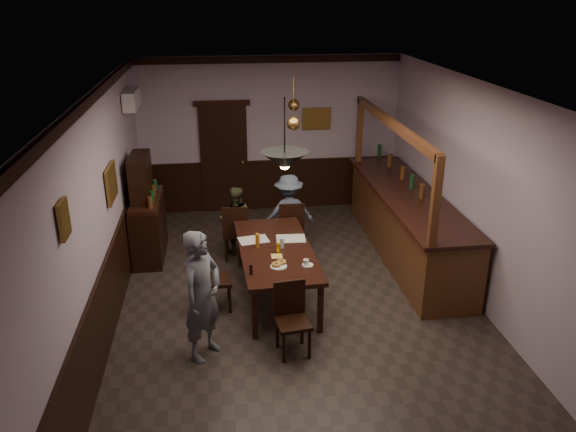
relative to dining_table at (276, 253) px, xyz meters
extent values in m
cube|color=#2D2621|center=(0.28, -0.46, -0.69)|extent=(5.00, 8.00, 0.01)
cube|color=white|center=(0.28, -0.46, 2.31)|extent=(5.00, 8.00, 0.01)
cube|color=#BEA4BB|center=(0.28, 3.54, 0.81)|extent=(5.00, 0.01, 3.00)
cube|color=#BEA4BB|center=(-2.22, -0.46, 0.81)|extent=(0.01, 8.00, 3.00)
cube|color=#BEA4BB|center=(2.78, -0.46, 0.81)|extent=(0.01, 8.00, 3.00)
cube|color=black|center=(0.00, 0.00, 0.03)|extent=(1.08, 2.24, 0.06)
cube|color=black|center=(-0.38, -1.04, -0.34)|extent=(0.07, 0.07, 0.69)
cube|color=black|center=(0.46, -1.00, -0.34)|extent=(0.07, 0.07, 0.69)
cube|color=black|center=(-0.46, 1.00, -0.34)|extent=(0.07, 0.07, 0.69)
cube|color=black|center=(0.38, 1.04, -0.34)|extent=(0.07, 0.07, 0.69)
cube|color=black|center=(-0.50, 1.33, -0.24)|extent=(0.45, 0.45, 0.05)
cube|color=black|center=(-0.52, 1.15, 0.02)|extent=(0.41, 0.07, 0.49)
cube|color=black|center=(-0.32, 1.48, -0.47)|extent=(0.04, 0.04, 0.42)
cube|color=black|center=(-0.65, 1.51, -0.47)|extent=(0.04, 0.04, 0.42)
cube|color=black|center=(-0.35, 1.15, -0.47)|extent=(0.04, 0.04, 0.42)
cube|color=black|center=(-0.68, 1.18, -0.47)|extent=(0.04, 0.04, 0.42)
cube|color=black|center=(0.40, 1.37, -0.24)|extent=(0.43, 0.43, 0.05)
cube|color=black|center=(0.39, 1.18, 0.02)|extent=(0.41, 0.06, 0.49)
cube|color=black|center=(0.57, 1.53, -0.47)|extent=(0.04, 0.04, 0.42)
cube|color=black|center=(0.24, 1.54, -0.47)|extent=(0.04, 0.04, 0.42)
cube|color=black|center=(0.56, 1.19, -0.47)|extent=(0.04, 0.04, 0.42)
cube|color=black|center=(0.22, 1.21, -0.47)|extent=(0.04, 0.04, 0.42)
cube|color=black|center=(0.05, -1.40, -0.27)|extent=(0.44, 0.44, 0.05)
cube|color=black|center=(0.03, -1.22, -0.02)|extent=(0.39, 0.09, 0.46)
cube|color=black|center=(-0.08, -1.58, -0.49)|extent=(0.04, 0.04, 0.40)
cube|color=black|center=(0.23, -1.54, -0.49)|extent=(0.04, 0.04, 0.40)
cube|color=black|center=(-0.12, -1.26, -0.49)|extent=(0.04, 0.04, 0.40)
cube|color=black|center=(0.19, -1.22, -0.49)|extent=(0.04, 0.04, 0.40)
cube|color=black|center=(-0.84, -0.23, -0.25)|extent=(0.41, 0.41, 0.05)
cube|color=black|center=(-1.02, -0.24, 0.01)|extent=(0.05, 0.40, 0.48)
cube|color=black|center=(-0.67, -0.39, -0.48)|extent=(0.04, 0.04, 0.41)
cube|color=black|center=(-0.68, -0.07, -0.48)|extent=(0.04, 0.04, 0.41)
cube|color=black|center=(-1.00, -0.40, -0.48)|extent=(0.04, 0.04, 0.41)
cube|color=black|center=(-1.01, -0.07, -0.48)|extent=(0.04, 0.04, 0.41)
imported|color=slate|center=(-1.00, -1.29, 0.13)|extent=(0.67, 0.71, 1.62)
imported|color=#494A2C|center=(-0.51, 1.53, -0.11)|extent=(0.57, 0.45, 1.15)
imported|color=slate|center=(0.39, 1.57, -0.03)|extent=(0.89, 0.57, 1.31)
cube|color=silver|center=(-0.29, 0.32, 0.07)|extent=(0.47, 0.37, 0.01)
cube|color=silver|center=(0.25, 0.30, 0.07)|extent=(0.44, 0.33, 0.01)
cube|color=#E9B055|center=(-0.01, -0.25, 0.07)|extent=(0.16, 0.16, 0.00)
cylinder|color=white|center=(0.36, -0.57, 0.07)|extent=(0.15, 0.15, 0.01)
imported|color=white|center=(0.34, -0.57, 0.11)|extent=(0.08, 0.08, 0.07)
cylinder|color=white|center=(-0.02, -0.56, 0.07)|extent=(0.22, 0.22, 0.01)
torus|color=#C68C47|center=(-0.05, -0.55, 0.10)|extent=(0.13, 0.13, 0.04)
torus|color=#C68C47|center=(0.02, -0.49, 0.10)|extent=(0.13, 0.13, 0.04)
cylinder|color=gold|center=(0.02, -0.12, 0.12)|extent=(0.07, 0.07, 0.12)
cylinder|color=#BF721E|center=(-0.25, 0.09, 0.16)|extent=(0.06, 0.06, 0.20)
cylinder|color=silver|center=(0.09, 0.01, 0.14)|extent=(0.06, 0.06, 0.15)
cylinder|color=black|center=(-0.39, -0.72, 0.13)|extent=(0.04, 0.04, 0.14)
cube|color=black|center=(-1.92, 1.60, -0.22)|extent=(0.46, 1.30, 0.93)
cube|color=black|center=(-1.92, 1.60, 0.29)|extent=(0.45, 1.25, 0.07)
cube|color=black|center=(-1.97, 1.60, 0.66)|extent=(0.28, 0.84, 0.74)
cube|color=#4A2413|center=(2.28, 1.08, -0.16)|extent=(0.86, 3.99, 1.05)
cube|color=black|center=(2.26, 1.08, 0.38)|extent=(0.95, 4.09, 0.06)
cube|color=#4A2413|center=(1.90, 1.08, 1.55)|extent=(0.10, 3.90, 0.12)
cube|color=#4A2413|center=(1.90, -0.82, 0.98)|extent=(0.10, 0.10, 1.24)
cube|color=#4A2413|center=(1.90, 2.98, 0.98)|extent=(0.10, 0.10, 1.24)
cube|color=black|center=(-0.62, 3.49, 0.36)|extent=(0.90, 0.06, 2.10)
cube|color=white|center=(-2.10, 2.44, 1.76)|extent=(0.20, 0.85, 0.30)
cube|color=olive|center=(-2.18, -2.06, 1.46)|extent=(0.04, 0.28, 0.36)
cube|color=olive|center=(-2.18, 0.34, 1.01)|extent=(0.04, 0.62, 0.48)
cube|color=olive|center=(1.18, 3.50, 1.11)|extent=(0.55, 0.04, 0.42)
cylinder|color=black|center=(0.03, -0.80, 1.95)|extent=(0.02, 0.02, 0.74)
cone|color=black|center=(0.03, -0.80, 1.58)|extent=(0.56, 0.56, 0.22)
sphere|color=#FFD88C|center=(0.03, -0.80, 1.53)|extent=(0.12, 0.12, 0.12)
cylinder|color=#BF8C3F|center=(0.38, 0.97, 1.96)|extent=(0.02, 0.02, 0.70)
cone|color=#BF8C3F|center=(0.38, 0.97, 1.61)|extent=(0.20, 0.20, 0.22)
sphere|color=#FFD88C|center=(0.38, 0.97, 1.56)|extent=(0.12, 0.12, 0.12)
cylinder|color=#BF8C3F|center=(0.58, 2.34, 1.96)|extent=(0.02, 0.02, 0.70)
cone|color=#BF8C3F|center=(0.58, 2.34, 1.61)|extent=(0.20, 0.20, 0.22)
sphere|color=#FFD88C|center=(0.58, 2.34, 1.56)|extent=(0.12, 0.12, 0.12)
camera|label=1|loc=(-0.75, -7.07, 3.44)|focal=35.00mm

